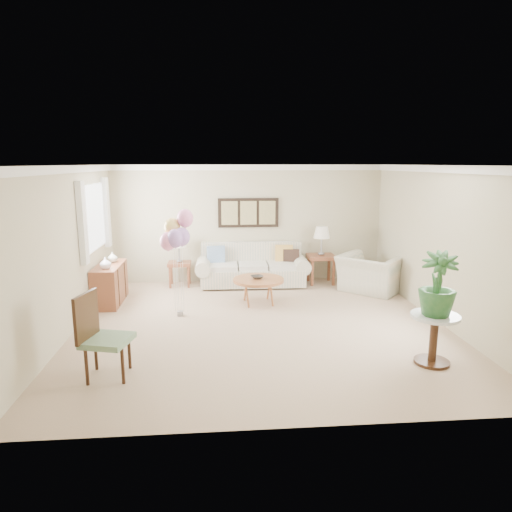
# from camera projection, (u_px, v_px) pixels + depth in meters

# --- Properties ---
(ground_plane) EXTENTS (6.00, 6.00, 0.00)m
(ground_plane) POSITION_uv_depth(u_px,v_px,m) (261.00, 325.00, 7.54)
(ground_plane) COLOR tan
(room_shell) EXTENTS (6.04, 6.04, 2.60)m
(room_shell) POSITION_uv_depth(u_px,v_px,m) (254.00, 227.00, 7.30)
(room_shell) COLOR #BEB69D
(room_shell) RESTS_ON ground
(wall_art_triptych) EXTENTS (1.35, 0.06, 0.65)m
(wall_art_triptych) POSITION_uv_depth(u_px,v_px,m) (248.00, 213.00, 10.13)
(wall_art_triptych) COLOR black
(wall_art_triptych) RESTS_ON ground
(sofa) EXTENTS (2.47, 0.95, 0.91)m
(sofa) POSITION_uv_depth(u_px,v_px,m) (253.00, 269.00, 10.01)
(sofa) COLOR beige
(sofa) RESTS_ON ground
(end_table_left) EXTENTS (0.49, 0.44, 0.53)m
(end_table_left) POSITION_uv_depth(u_px,v_px,m) (180.00, 266.00, 9.88)
(end_table_left) COLOR brown
(end_table_left) RESTS_ON ground
(end_table_right) EXTENTS (0.59, 0.54, 0.64)m
(end_table_right) POSITION_uv_depth(u_px,v_px,m) (321.00, 259.00, 10.10)
(end_table_right) COLOR brown
(end_table_right) RESTS_ON ground
(lamp_left) EXTENTS (0.31, 0.31, 0.55)m
(lamp_left) POSITION_uv_depth(u_px,v_px,m) (179.00, 243.00, 9.78)
(lamp_left) COLOR gray
(lamp_left) RESTS_ON end_table_left
(lamp_right) EXTENTS (0.36, 0.36, 0.63)m
(lamp_right) POSITION_uv_depth(u_px,v_px,m) (322.00, 233.00, 9.98)
(lamp_right) COLOR gray
(lamp_right) RESTS_ON end_table_right
(coffee_table) EXTENTS (0.97, 0.97, 0.49)m
(coffee_table) POSITION_uv_depth(u_px,v_px,m) (258.00, 281.00, 8.63)
(coffee_table) COLOR #A85638
(coffee_table) RESTS_ON ground
(decor_bowl) EXTENTS (0.29, 0.29, 0.06)m
(decor_bowl) POSITION_uv_depth(u_px,v_px,m) (257.00, 277.00, 8.62)
(decor_bowl) COLOR #2D2924
(decor_bowl) RESTS_ON coffee_table
(armchair) EXTENTS (1.57, 1.56, 0.77)m
(armchair) POSITION_uv_depth(u_px,v_px,m) (370.00, 274.00, 9.46)
(armchair) COLOR beige
(armchair) RESTS_ON ground
(side_table) EXTENTS (0.63, 0.63, 0.68)m
(side_table) POSITION_uv_depth(u_px,v_px,m) (434.00, 327.00, 6.01)
(side_table) COLOR silver
(side_table) RESTS_ON ground
(potted_plant) EXTENTS (0.60, 0.60, 0.84)m
(potted_plant) POSITION_uv_depth(u_px,v_px,m) (438.00, 284.00, 5.86)
(potted_plant) COLOR #1B5225
(potted_plant) RESTS_ON side_table
(accent_chair) EXTENTS (0.65, 0.65, 1.09)m
(accent_chair) POSITION_uv_depth(u_px,v_px,m) (100.00, 334.00, 5.62)
(accent_chair) COLOR gray
(accent_chair) RESTS_ON ground
(credenza) EXTENTS (0.46, 1.20, 0.74)m
(credenza) POSITION_uv_depth(u_px,v_px,m) (110.00, 284.00, 8.70)
(credenza) COLOR brown
(credenza) RESTS_ON ground
(vase_white) EXTENTS (0.24, 0.24, 0.21)m
(vase_white) POSITION_uv_depth(u_px,v_px,m) (105.00, 263.00, 8.30)
(vase_white) COLOR white
(vase_white) RESTS_ON credenza
(vase_sage) EXTENTS (0.23, 0.23, 0.20)m
(vase_sage) POSITION_uv_depth(u_px,v_px,m) (112.00, 257.00, 8.86)
(vase_sage) COLOR beige
(vase_sage) RESTS_ON credenza
(balloon_cluster) EXTENTS (0.56, 0.51, 1.87)m
(balloon_cluster) POSITION_uv_depth(u_px,v_px,m) (176.00, 233.00, 7.72)
(balloon_cluster) COLOR gray
(balloon_cluster) RESTS_ON ground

